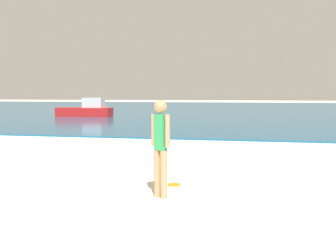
% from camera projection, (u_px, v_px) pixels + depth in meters
% --- Properties ---
extents(water, '(160.00, 60.00, 0.06)m').
position_uv_depth(water, '(233.00, 109.00, 43.13)').
color(water, '#14567F').
rests_on(water, ground).
extents(person_standing, '(0.33, 0.21, 1.58)m').
position_uv_depth(person_standing, '(160.00, 143.00, 6.15)').
color(person_standing, tan).
rests_on(person_standing, ground).
extents(frisbee, '(0.24, 0.24, 0.03)m').
position_uv_depth(frisbee, '(174.00, 185.00, 7.05)').
color(frisbee, orange).
rests_on(frisbee, ground).
extents(boat_near, '(3.96, 1.35, 1.34)m').
position_uv_depth(boat_near, '(86.00, 110.00, 27.47)').
color(boat_near, red).
rests_on(boat_near, water).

